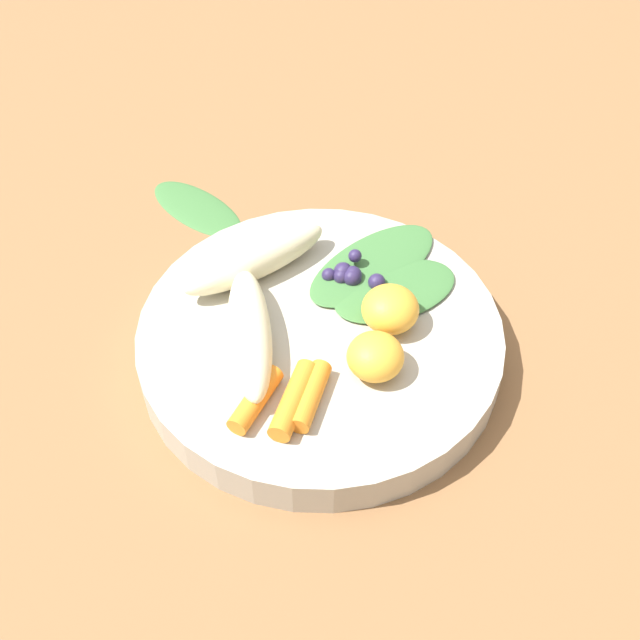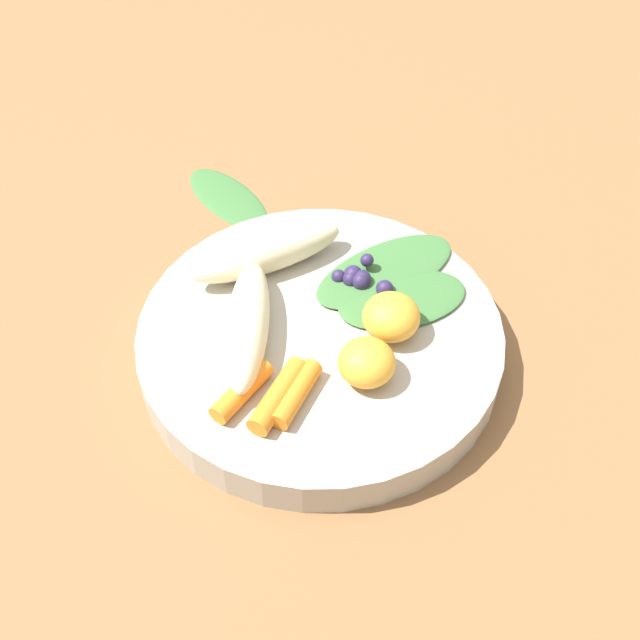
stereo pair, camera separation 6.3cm
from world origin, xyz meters
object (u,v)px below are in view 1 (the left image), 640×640
at_px(bowl, 320,342).
at_px(banana_peeled_right, 255,259).
at_px(kale_leaf_stray, 197,207).
at_px(orange_segment_near, 390,309).
at_px(banana_peeled_left, 250,333).

height_order(bowl, banana_peeled_right, banana_peeled_right).
bearing_deg(kale_leaf_stray, bowl, 164.98).
xyz_separation_m(bowl, orange_segment_near, (0.05, 0.02, 0.03)).
height_order(banana_peeled_left, orange_segment_near, same).
distance_m(bowl, banana_peeled_right, 0.08).
xyz_separation_m(orange_segment_near, kale_leaf_stray, (-0.21, 0.11, -0.04)).
bearing_deg(banana_peeled_right, kale_leaf_stray, -95.80).
height_order(banana_peeled_left, kale_leaf_stray, banana_peeled_left).
xyz_separation_m(bowl, banana_peeled_left, (-0.04, -0.03, 0.03)).
distance_m(banana_peeled_left, orange_segment_near, 0.10).
distance_m(orange_segment_near, kale_leaf_stray, 0.24).
xyz_separation_m(banana_peeled_left, banana_peeled_right, (-0.02, 0.07, 0.00)).
relative_size(banana_peeled_left, orange_segment_near, 2.93).
distance_m(banana_peeled_right, kale_leaf_stray, 0.14).
bearing_deg(kale_leaf_stray, banana_peeled_right, 160.28).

